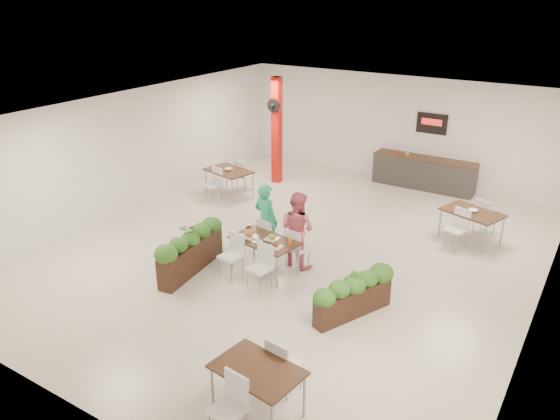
% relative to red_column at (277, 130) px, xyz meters
% --- Properties ---
extents(ground, '(12.00, 12.00, 0.00)m').
position_rel_red_column_xyz_m(ground, '(3.00, -3.79, -1.64)').
color(ground, beige).
rests_on(ground, ground).
extents(room_shell, '(10.10, 12.10, 3.22)m').
position_rel_red_column_xyz_m(room_shell, '(3.00, -3.79, 0.36)').
color(room_shell, white).
rests_on(room_shell, ground).
extents(red_column, '(0.40, 0.41, 3.20)m').
position_rel_red_column_xyz_m(red_column, '(0.00, 0.00, 0.00)').
color(red_column, red).
rests_on(red_column, ground).
extents(service_counter, '(3.00, 0.64, 2.20)m').
position_rel_red_column_xyz_m(service_counter, '(4.00, 1.86, -1.15)').
color(service_counter, '#2A2725').
rests_on(service_counter, ground).
extents(main_table, '(1.50, 1.78, 0.92)m').
position_rel_red_column_xyz_m(main_table, '(2.88, -5.00, -1.01)').
color(main_table, '#301D10').
rests_on(main_table, ground).
extents(diner_man, '(0.67, 0.49, 1.70)m').
position_rel_red_column_xyz_m(diner_man, '(2.49, -4.34, -0.79)').
color(diner_man, '#27AA7F').
rests_on(diner_man, ground).
extents(diner_woman, '(0.90, 0.75, 1.67)m').
position_rel_red_column_xyz_m(diner_woman, '(3.29, -4.34, -0.81)').
color(diner_woman, '#DE6277').
rests_on(diner_woman, ground).
extents(planter_left, '(0.62, 2.08, 1.10)m').
position_rel_red_column_xyz_m(planter_left, '(1.56, -5.79, -1.12)').
color(planter_left, black).
rests_on(planter_left, ground).
extents(planter_right, '(0.93, 1.65, 0.91)m').
position_rel_red_column_xyz_m(planter_right, '(5.17, -5.53, -1.16)').
color(planter_right, black).
rests_on(planter_right, ground).
extents(side_table_a, '(1.48, 1.67, 0.92)m').
position_rel_red_column_xyz_m(side_table_a, '(-0.54, -1.70, -1.00)').
color(side_table_a, '#301D10').
rests_on(side_table_a, ground).
extents(side_table_b, '(1.51, 1.67, 0.92)m').
position_rel_red_column_xyz_m(side_table_b, '(6.15, -1.14, -1.00)').
color(side_table_b, '#301D10').
rests_on(side_table_b, ground).
extents(side_table_c, '(1.31, 1.66, 0.92)m').
position_rel_red_column_xyz_m(side_table_c, '(5.10, -8.48, -1.02)').
color(side_table_c, '#301D10').
rests_on(side_table_c, ground).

